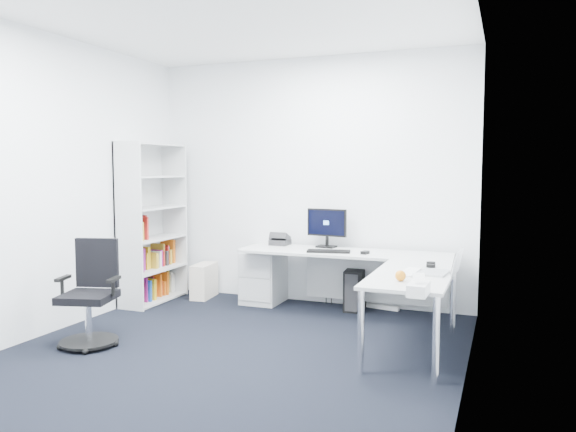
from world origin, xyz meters
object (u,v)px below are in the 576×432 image
(l_desk, at_px, (339,289))
(bookshelf, at_px, (152,223))
(monitor, at_px, (326,228))
(laptop, at_px, (434,260))
(task_chair, at_px, (88,294))

(l_desk, height_order, bookshelf, bookshelf)
(bookshelf, distance_m, monitor, 1.94)
(bookshelf, height_order, monitor, bookshelf)
(bookshelf, xyz_separation_m, laptop, (3.13, -0.65, -0.13))
(l_desk, bearing_deg, bookshelf, 178.68)
(task_chair, height_order, laptop, task_chair)
(bookshelf, relative_size, monitor, 3.98)
(task_chair, distance_m, monitor, 2.52)
(l_desk, relative_size, bookshelf, 1.25)
(bookshelf, height_order, laptop, bookshelf)
(laptop, bearing_deg, monitor, 144.38)
(bookshelf, relative_size, laptop, 5.80)
(task_chair, bearing_deg, l_desk, 24.94)
(monitor, bearing_deg, laptop, -35.03)
(l_desk, xyz_separation_m, laptop, (0.96, -0.60, 0.43))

